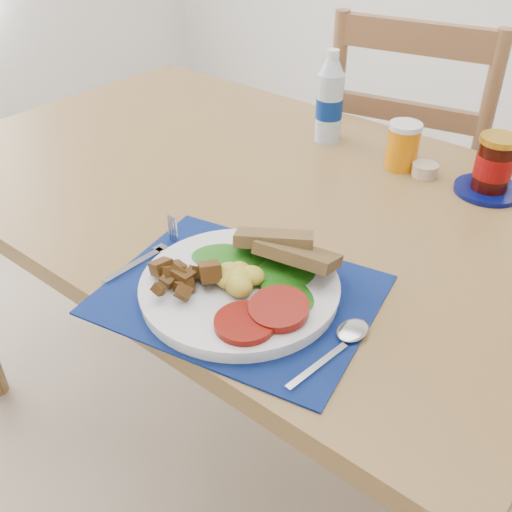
{
  "coord_description": "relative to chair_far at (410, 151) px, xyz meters",
  "views": [
    {
      "loc": [
        0.73,
        -0.65,
        1.34
      ],
      "look_at": [
        0.24,
        -0.06,
        0.8
      ],
      "focal_mm": 42.0,
      "sensor_mm": 36.0,
      "label": 1
    }
  ],
  "objects": [
    {
      "name": "ground",
      "position": [
        -0.06,
        -0.85,
        -0.6
      ],
      "size": [
        4.0,
        4.0,
        0.0
      ],
      "primitive_type": "plane",
      "color": "gray",
      "rests_on": "ground"
    },
    {
      "name": "table",
      "position": [
        -0.06,
        -0.65,
        0.06
      ],
      "size": [
        1.4,
        0.9,
        0.75
      ],
      "color": "brown",
      "rests_on": "ground"
    },
    {
      "name": "chair_far",
      "position": [
        0.0,
        0.0,
        0.0
      ],
      "size": [
        0.53,
        0.51,
        1.2
      ],
      "rotation": [
        0.0,
        0.0,
        3.35
      ],
      "color": "brown",
      "rests_on": "ground"
    },
    {
      "name": "placemat",
      "position": [
        0.18,
        -0.95,
        0.15
      ],
      "size": [
        0.46,
        0.4,
        0.0
      ],
      "primitive_type": "cube",
      "rotation": [
        0.0,
        0.0,
        0.2
      ],
      "color": "black",
      "rests_on": "table"
    },
    {
      "name": "breakfast_plate",
      "position": [
        0.17,
        -0.96,
        0.17
      ],
      "size": [
        0.31,
        0.31,
        0.07
      ],
      "rotation": [
        0.0,
        0.0,
        0.43
      ],
      "color": "silver",
      "rests_on": "placemat"
    },
    {
      "name": "fork",
      "position": [
        -0.01,
        -0.97,
        0.15
      ],
      "size": [
        0.02,
        0.18,
        0.0
      ],
      "rotation": [
        0.0,
        0.0,
        -0.02
      ],
      "color": "#B2B5BA",
      "rests_on": "placemat"
    },
    {
      "name": "spoon",
      "position": [
        0.36,
        -0.95,
        0.15
      ],
      "size": [
        0.04,
        0.18,
        0.01
      ],
      "rotation": [
        0.0,
        0.0,
        -0.11
      ],
      "color": "#B2B5BA",
      "rests_on": "placemat"
    },
    {
      "name": "water_bottle",
      "position": [
        -0.05,
        -0.37,
        0.24
      ],
      "size": [
        0.06,
        0.06,
        0.21
      ],
      "color": "#ADBFCC",
      "rests_on": "table"
    },
    {
      "name": "juice_glass",
      "position": [
        0.15,
        -0.39,
        0.2
      ],
      "size": [
        0.07,
        0.07,
        0.1
      ],
      "primitive_type": "cylinder",
      "color": "orange",
      "rests_on": "table"
    },
    {
      "name": "ramekin",
      "position": [
        0.21,
        -0.4,
        0.16
      ],
      "size": [
        0.05,
        0.05,
        0.03
      ],
      "primitive_type": "cylinder",
      "color": "tan",
      "rests_on": "table"
    },
    {
      "name": "jam_on_saucer",
      "position": [
        0.35,
        -0.38,
        0.2
      ],
      "size": [
        0.13,
        0.13,
        0.12
      ],
      "color": "#040C4D",
      "rests_on": "table"
    }
  ]
}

